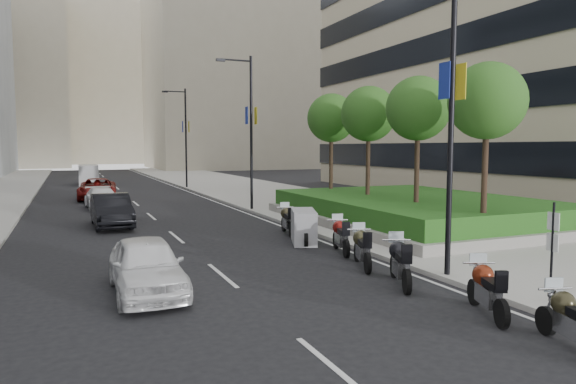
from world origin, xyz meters
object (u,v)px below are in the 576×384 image
motorcycle_3 (362,248)px  motorcycle_6 (287,220)px  motorcycle_4 (341,236)px  parking_sign (552,246)px  car_b (111,210)px  car_a (147,266)px  car_c (102,198)px  motorcycle_2 (400,262)px  motorcycle_1 (487,289)px  lamp_post_2 (184,133)px  motorcycle_5 (304,227)px  lamp_post_1 (249,125)px  motorcycle_0 (571,320)px  car_d (97,189)px  lamp_post_0 (447,100)px  delivery_van (89,175)px

motorcycle_3 → motorcycle_6: 6.61m
motorcycle_4 → motorcycle_6: size_ratio=0.98×
parking_sign → car_b: (-8.56, 17.09, -0.68)m
motorcycle_4 → car_a: (-7.11, -2.52, 0.12)m
motorcycle_3 → car_c: bearing=38.8°
parking_sign → motorcycle_2: (-2.11, 3.02, -0.82)m
parking_sign → car_b: size_ratio=0.53×
motorcycle_1 → motorcycle_6: bearing=22.5°
motorcycle_3 → motorcycle_4: (0.46, 2.20, -0.00)m
car_a → lamp_post_2: bearing=77.0°
motorcycle_5 → lamp_post_1: bearing=13.0°
motorcycle_0 → car_c: bearing=30.0°
car_d → motorcycle_2: bearing=-72.2°
car_a → lamp_post_0: bearing=-13.3°
motorcycle_5 → car_b: car_b is taller
lamp_post_0 → motorcycle_6: size_ratio=3.98×
car_d → motorcycle_3: bearing=-70.7°
lamp_post_1 → lamp_post_2: same height
lamp_post_0 → delivery_van: lamp_post_0 is taller
motorcycle_6 → motorcycle_3: bearing=-170.8°
lamp_post_1 → motorcycle_4: lamp_post_1 is taller
car_a → car_c: car_a is taller
motorcycle_4 → car_a: car_a is taller
motorcycle_5 → car_a: size_ratio=0.55×
motorcycle_6 → car_b: car_b is taller
motorcycle_5 → car_b: (-6.61, 7.46, 0.12)m
delivery_van → motorcycle_2: bearing=-80.3°
parking_sign → motorcycle_2: parking_sign is taller
parking_sign → motorcycle_4: parking_sign is taller
motorcycle_1 → car_d: car_d is taller
parking_sign → motorcycle_0: size_ratio=1.22×
motorcycle_0 → motorcycle_6: 13.83m
motorcycle_2 → car_b: (-6.45, 14.07, 0.15)m
motorcycle_1 → motorcycle_6: motorcycle_6 is taller
motorcycle_0 → lamp_post_2: bearing=14.2°
lamp_post_0 → delivery_van: bearing=100.3°
motorcycle_4 → car_b: bearing=52.5°
lamp_post_2 → motorcycle_6: lamp_post_2 is taller
motorcycle_5 → car_b: size_ratio=0.49×
car_a → car_c: 19.81m
motorcycle_4 → car_c: car_c is taller
motorcycle_4 → motorcycle_5: bearing=28.2°
lamp_post_0 → motorcycle_5: (-1.29, 6.63, -4.41)m
motorcycle_4 → motorcycle_6: bearing=18.8°
lamp_post_1 → motorcycle_2: bearing=-94.9°
lamp_post_2 → parking_sign: bearing=-89.0°
lamp_post_2 → motorcycle_5: lamp_post_2 is taller
motorcycle_3 → car_a: size_ratio=0.51×
motorcycle_0 → motorcycle_1: size_ratio=0.98×
lamp_post_1 → motorcycle_0: 22.44m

